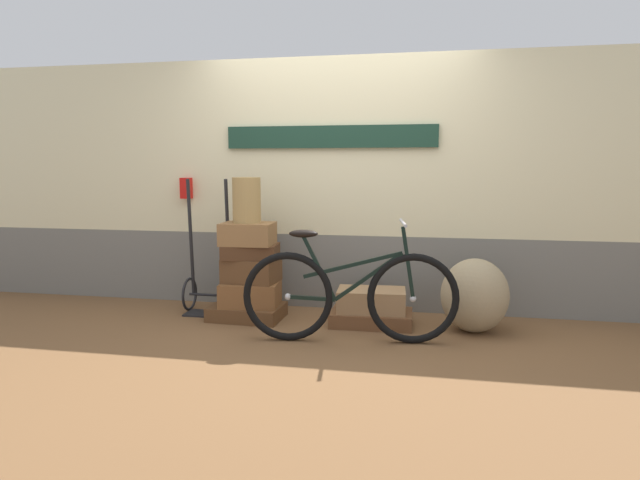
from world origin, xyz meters
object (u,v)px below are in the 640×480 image
Objects in this scene: suitcase_0 at (247,312)px; suitcase_6 at (371,300)px; burlap_sack at (475,295)px; bicycle at (349,295)px; suitcase_2 at (251,270)px; suitcase_1 at (251,293)px; suitcase_4 at (248,234)px; wicker_basket at (247,200)px; luggage_trolley at (210,283)px; suitcase_3 at (251,251)px; suitcase_5 at (371,318)px.

suitcase_0 is 1.11m from suitcase_6.
bicycle reaches higher than burlap_sack.
suitcase_0 is 1.37× the size of suitcase_2.
suitcase_2 is 0.76× the size of burlap_sack.
suitcase_2 reaches higher than suitcase_1.
suitcase_4 is 1.14× the size of wicker_basket.
suitcase_4 is at bearing -17.31° from luggage_trolley.
suitcase_0 is at bearing -167.02° from suitcase_1.
burlap_sack reaches higher than suitcase_2.
wicker_basket is at bearing -17.48° from luggage_trolley.
wicker_basket is at bearing 154.36° from suitcase_1.
suitcase_3 is 0.29× the size of bicycle.
luggage_trolley is at bearing 160.62° from suitcase_4.
burlap_sack is at bearing 1.91° from suitcase_0.
luggage_trolley is at bearing 162.27° from suitcase_0.
suitcase_5 is 1.74× the size of wicker_basket.
suitcase_3 is at bearing 175.58° from suitcase_6.
suitcase_2 is at bearing 152.04° from bicycle.
suitcase_3 is 0.83× the size of suitcase_6.
wicker_basket reaches higher than burlap_sack.
suitcase_4 is 1.22m from suitcase_6.
suitcase_4 is 1.29m from suitcase_5.
wicker_basket is at bearing 70.11° from suitcase_0.
suitcase_3 is 1.05× the size of suitcase_4.
suitcase_6 is at bearing -5.27° from suitcase_1.
suitcase_6 is at bearing -7.62° from suitcase_3.
suitcase_2 is 0.17m from suitcase_3.
suitcase_4 reaches higher than suitcase_3.
suitcase_3 reaches higher than suitcase_0.
suitcase_3 is (-0.01, 0.01, 0.17)m from suitcase_2.
wicker_basket is 0.65× the size of burlap_sack.
suitcase_3 is at bearing 178.19° from burlap_sack.
suitcase_4 is at bearing 179.33° from suitcase_5.
burlap_sack reaches higher than suitcase_0.
suitcase_6 is at bearing 76.28° from bicycle.
suitcase_3 reaches higher than burlap_sack.
suitcase_5 is 1.20× the size of suitcase_6.
suitcase_0 is 1.40× the size of suitcase_4.
burlap_sack is at bearing -3.60° from suitcase_5.
suitcase_0 is 0.51× the size of luggage_trolley.
suitcase_5 is (1.10, 0.02, -0.00)m from suitcase_0.
suitcase_2 is 0.80× the size of suitcase_6.
luggage_trolley is (-0.42, 0.13, -0.49)m from suitcase_4.
suitcase_6 is at bearing 3.57° from suitcase_0.
luggage_trolley is (-0.41, 0.15, 0.21)m from suitcase_0.
burlap_sack reaches higher than suitcase_6.
suitcase_4 is (-0.03, -0.01, 0.32)m from suitcase_2.
suitcase_2 is at bearing 176.29° from suitcase_6.
suitcase_0 is 1.26× the size of suitcase_1.
suitcase_0 is 0.54m from suitcase_3.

